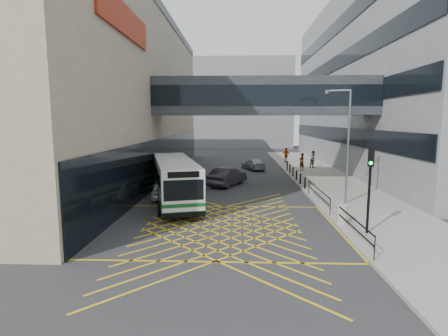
# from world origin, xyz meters

# --- Properties ---
(ground) EXTENTS (120.00, 120.00, 0.00)m
(ground) POSITION_xyz_m (0.00, 0.00, 0.00)
(ground) COLOR #333335
(building_whsmith) EXTENTS (24.17, 42.00, 16.00)m
(building_whsmith) POSITION_xyz_m (-17.98, 16.00, 8.00)
(building_whsmith) COLOR tan
(building_whsmith) RESTS_ON ground
(building_right) EXTENTS (24.09, 44.00, 20.00)m
(building_right) POSITION_xyz_m (23.98, 24.00, 10.00)
(building_right) COLOR gray
(building_right) RESTS_ON ground
(building_far) EXTENTS (28.00, 16.00, 18.00)m
(building_far) POSITION_xyz_m (-2.00, 60.00, 9.00)
(building_far) COLOR gray
(building_far) RESTS_ON ground
(skybridge) EXTENTS (20.00, 4.10, 3.00)m
(skybridge) POSITION_xyz_m (3.00, 12.00, 7.50)
(skybridge) COLOR #2D3237
(skybridge) RESTS_ON ground
(pavement) EXTENTS (6.00, 54.00, 0.16)m
(pavement) POSITION_xyz_m (9.00, 15.00, 0.08)
(pavement) COLOR gray
(pavement) RESTS_ON ground
(box_junction) EXTENTS (12.00, 9.00, 0.01)m
(box_junction) POSITION_xyz_m (0.00, 0.00, 0.00)
(box_junction) COLOR gold
(box_junction) RESTS_ON ground
(bus) EXTENTS (5.10, 10.70, 2.93)m
(bus) POSITION_xyz_m (-3.46, 5.77, 1.57)
(bus) COLOR silver
(bus) RESTS_ON ground
(car_white) EXTENTS (2.29, 4.38, 1.33)m
(car_white) POSITION_xyz_m (-4.50, 6.92, 0.67)
(car_white) COLOR silver
(car_white) RESTS_ON ground
(car_dark) EXTENTS (3.85, 5.35, 1.56)m
(car_dark) POSITION_xyz_m (0.01, 11.97, 0.78)
(car_dark) COLOR black
(car_dark) RESTS_ON ground
(car_silver) EXTENTS (2.99, 4.47, 1.29)m
(car_silver) POSITION_xyz_m (2.70, 21.87, 0.64)
(car_silver) COLOR #9A9EA3
(car_silver) RESTS_ON ground
(traffic_light) EXTENTS (0.33, 0.49, 4.14)m
(traffic_light) POSITION_xyz_m (7.07, -1.21, 2.85)
(traffic_light) COLOR black
(traffic_light) RESTS_ON pavement
(street_lamp) EXTENTS (1.63, 0.77, 7.35)m
(street_lamp) POSITION_xyz_m (7.81, 5.16, 4.35)
(street_lamp) COLOR slate
(street_lamp) RESTS_ON pavement
(litter_bin) EXTENTS (0.56, 0.56, 0.98)m
(litter_bin) POSITION_xyz_m (6.36, 0.42, 0.65)
(litter_bin) COLOR #ADA89E
(litter_bin) RESTS_ON pavement
(kerb_railings) EXTENTS (0.05, 12.54, 1.00)m
(kerb_railings) POSITION_xyz_m (6.15, 1.78, 0.88)
(kerb_railings) COLOR black
(kerb_railings) RESTS_ON pavement
(bollards) EXTENTS (0.14, 10.14, 0.90)m
(bollards) POSITION_xyz_m (6.25, 15.00, 0.61)
(bollards) COLOR black
(bollards) RESTS_ON pavement
(pedestrian_a) EXTENTS (0.93, 0.91, 1.91)m
(pedestrian_a) POSITION_xyz_m (7.80, 20.00, 1.12)
(pedestrian_a) COLOR gray
(pedestrian_a) RESTS_ON pavement
(pedestrian_b) EXTENTS (1.10, 0.95, 1.96)m
(pedestrian_b) POSITION_xyz_m (9.57, 22.38, 1.14)
(pedestrian_b) COLOR gray
(pedestrian_b) RESTS_ON pavement
(pedestrian_c) EXTENTS (1.20, 1.11, 1.88)m
(pedestrian_c) POSITION_xyz_m (7.22, 27.78, 1.10)
(pedestrian_c) COLOR gray
(pedestrian_c) RESTS_ON pavement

